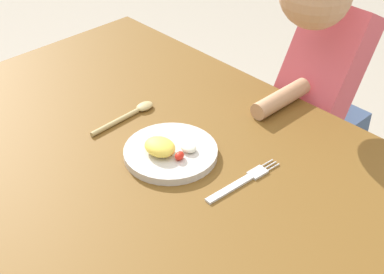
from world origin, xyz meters
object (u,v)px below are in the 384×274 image
(plate, at_px, (169,151))
(spoon, at_px, (131,113))
(person, at_px, (319,98))
(fork, at_px, (242,182))

(plate, xyz_separation_m, spoon, (-0.20, 0.04, -0.01))
(spoon, bearing_deg, person, -27.86)
(plate, relative_size, spoon, 1.09)
(spoon, relative_size, person, 0.20)
(fork, bearing_deg, spoon, 94.70)
(fork, xyz_separation_m, spoon, (-0.39, -0.01, 0.00))
(plate, relative_size, fork, 1.04)
(fork, distance_m, spoon, 0.39)
(person, bearing_deg, spoon, 64.87)
(plate, bearing_deg, person, 85.78)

